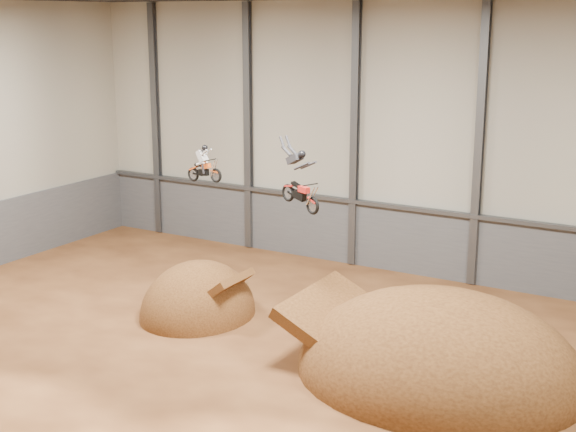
% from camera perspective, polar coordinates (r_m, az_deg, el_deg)
% --- Properties ---
extents(floor, '(40.00, 40.00, 0.00)m').
position_cam_1_polar(floor, '(30.37, -2.00, -11.66)').
color(floor, '#512C15').
rests_on(floor, ground).
extents(back_wall, '(40.00, 0.10, 14.00)m').
position_cam_1_polar(back_wall, '(41.31, 9.08, 5.27)').
color(back_wall, '#AEAB9A').
rests_on(back_wall, ground).
extents(lower_band_back, '(39.80, 0.18, 3.50)m').
position_cam_1_polar(lower_band_back, '(42.32, 8.76, -1.79)').
color(lower_band_back, '#55575D').
rests_on(lower_band_back, ground).
extents(steel_rail, '(39.80, 0.35, 0.20)m').
position_cam_1_polar(steel_rail, '(41.73, 8.78, 0.54)').
color(steel_rail, '#47494F').
rests_on(steel_rail, lower_band_back).
extents(steel_column_0, '(0.40, 0.36, 13.90)m').
position_cam_1_polar(steel_column_0, '(49.57, -9.38, 6.69)').
color(steel_column_0, '#47494F').
rests_on(steel_column_0, ground).
extents(steel_column_1, '(0.40, 0.36, 13.90)m').
position_cam_1_polar(steel_column_1, '(45.65, -2.85, 6.24)').
color(steel_column_1, '#47494F').
rests_on(steel_column_1, ground).
extents(steel_column_2, '(0.40, 0.36, 13.90)m').
position_cam_1_polar(steel_column_2, '(42.43, 4.77, 5.62)').
color(steel_column_2, '#47494F').
rests_on(steel_column_2, ground).
extents(steel_column_3, '(0.40, 0.36, 13.90)m').
position_cam_1_polar(steel_column_3, '(40.06, 13.43, 4.79)').
color(steel_column_3, '#47494F').
rests_on(steel_column_3, ground).
extents(takeoff_ramp, '(4.97, 5.73, 4.97)m').
position_cam_1_polar(takeoff_ramp, '(36.85, -6.39, -6.99)').
color(takeoff_ramp, '#432510').
rests_on(takeoff_ramp, ground).
extents(landing_ramp, '(10.95, 9.69, 6.32)m').
position_cam_1_polar(landing_ramp, '(31.38, 10.62, -11.02)').
color(landing_ramp, '#432510').
rests_on(landing_ramp, ground).
extents(fmx_rider_a, '(2.18, 1.00, 1.93)m').
position_cam_1_polar(fmx_rider_a, '(35.19, -5.95, 3.85)').
color(fmx_rider_a, '#DA5219').
extents(fmx_rider_b, '(3.52, 2.09, 3.07)m').
position_cam_1_polar(fmx_rider_b, '(32.23, 0.82, 2.89)').
color(fmx_rider_b, red).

